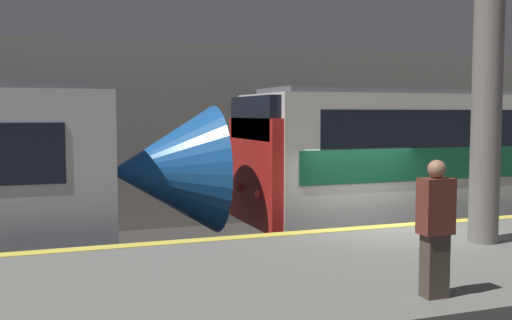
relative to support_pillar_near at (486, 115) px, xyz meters
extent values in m
plane|color=#33302D|center=(-0.59, 1.85, -3.19)|extent=(120.00, 120.00, 0.00)
cube|color=slate|center=(-0.59, -0.46, -2.63)|extent=(40.00, 4.62, 1.11)
cube|color=#EAD14C|center=(-0.59, 1.70, -2.07)|extent=(40.00, 0.30, 0.01)
cube|color=#9E998E|center=(-0.59, 8.72, -0.60)|extent=(50.00, 0.15, 5.18)
cylinder|color=slate|center=(0.00, 0.00, 0.00)|extent=(0.48, 0.48, 4.16)
cone|color=#195199|center=(-4.41, 4.43, -1.15)|extent=(2.20, 2.71, 2.71)
sphere|color=#F2EFCC|center=(-3.46, 4.43, -1.59)|extent=(0.20, 0.20, 0.20)
cube|color=red|center=(-2.40, 4.43, -1.24)|extent=(0.25, 2.79, 2.35)
cube|color=black|center=(-2.40, 4.43, -0.07)|extent=(0.25, 2.51, 0.94)
sphere|color=#EA4C42|center=(-2.55, 3.79, -1.65)|extent=(0.18, 0.18, 0.18)
sphere|color=#EA4C42|center=(-2.55, 5.07, -1.65)|extent=(0.18, 0.18, 0.18)
cube|color=#473D33|center=(-2.60, -2.21, -1.71)|extent=(0.28, 0.20, 0.74)
cube|color=brown|center=(-2.60, -2.21, -1.02)|extent=(0.38, 0.24, 0.64)
sphere|color=#9E7051|center=(-2.60, -2.21, -0.60)|extent=(0.21, 0.21, 0.21)
camera|label=1|loc=(-6.84, -7.83, 0.03)|focal=42.00mm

